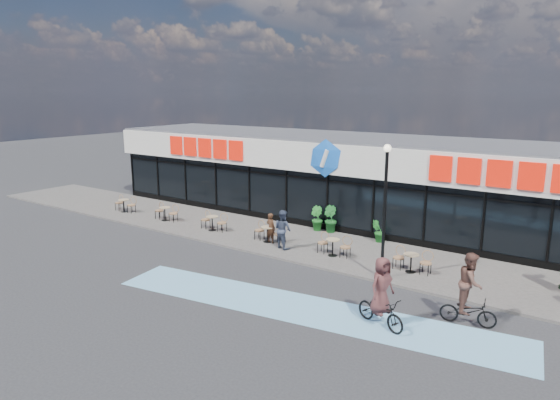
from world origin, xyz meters
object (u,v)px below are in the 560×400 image
(lamp_post, at_px, (385,200))
(potted_plant_mid, at_px, (330,219))
(patron_right, at_px, (283,229))
(potted_plant_left, at_px, (317,218))
(cyclist_a, at_px, (381,300))
(potted_plant_right, at_px, (378,231))
(bistro_set_0, at_px, (125,204))
(cyclist_b, at_px, (469,295))
(patron_left, at_px, (271,228))

(lamp_post, bearing_deg, potted_plant_mid, 136.91)
(patron_right, bearing_deg, lamp_post, -174.16)
(potted_plant_left, bearing_deg, cyclist_a, -48.51)
(lamp_post, height_order, potted_plant_left, lamp_post)
(potted_plant_left, height_order, potted_plant_right, potted_plant_left)
(bistro_set_0, relative_size, cyclist_b, 0.67)
(cyclist_a, bearing_deg, patron_left, 147.71)
(lamp_post, xyz_separation_m, bistro_set_0, (-16.68, 1.35, -2.56))
(bistro_set_0, xyz_separation_m, patron_right, (11.52, -0.44, 0.42))
(lamp_post, distance_m, potted_plant_left, 7.33)
(cyclist_b, bearing_deg, potted_plant_mid, 143.04)
(lamp_post, distance_m, bistro_set_0, 16.93)
(potted_plant_left, bearing_deg, patron_left, -102.41)
(cyclist_a, relative_size, cyclist_b, 0.95)
(patron_left, relative_size, cyclist_a, 0.64)
(potted_plant_mid, height_order, patron_right, patron_right)
(lamp_post, xyz_separation_m, patron_left, (-6.09, 1.28, -2.31))
(potted_plant_right, distance_m, cyclist_b, 8.33)
(lamp_post, bearing_deg, patron_right, 170.05)
(lamp_post, xyz_separation_m, cyclist_a, (1.49, -3.51, -2.27))
(bistro_set_0, relative_size, potted_plant_right, 1.49)
(cyclist_b, bearing_deg, bistro_set_0, 170.96)
(potted_plant_left, bearing_deg, bistro_set_0, -165.27)
(cyclist_b, bearing_deg, potted_plant_right, 132.99)
(potted_plant_left, height_order, potted_plant_mid, potted_plant_mid)
(bistro_set_0, relative_size, potted_plant_left, 1.25)
(lamp_post, relative_size, potted_plant_mid, 3.79)
(potted_plant_right, distance_m, patron_left, 5.01)
(potted_plant_right, bearing_deg, lamp_post, -64.27)
(bistro_set_0, distance_m, cyclist_a, 18.81)
(lamp_post, distance_m, patron_left, 6.64)
(potted_plant_left, relative_size, patron_left, 0.87)
(potted_plant_mid, height_order, potted_plant_right, potted_plant_mid)
(patron_left, relative_size, patron_right, 0.80)
(patron_left, distance_m, cyclist_b, 10.24)
(potted_plant_right, relative_size, patron_left, 0.73)
(cyclist_a, bearing_deg, potted_plant_right, 114.48)
(patron_right, bearing_deg, cyclist_b, 178.23)
(potted_plant_mid, relative_size, potted_plant_right, 1.29)
(potted_plant_mid, xyz_separation_m, potted_plant_right, (2.68, -0.20, -0.15))
(potted_plant_mid, bearing_deg, potted_plant_left, -172.58)
(patron_right, bearing_deg, bistro_set_0, 13.59)
(bistro_set_0, relative_size, cyclist_a, 0.70)
(bistro_set_0, bearing_deg, potted_plant_right, 11.02)
(cyclist_a, bearing_deg, potted_plant_left, 131.49)
(potted_plant_mid, bearing_deg, lamp_post, -43.09)
(potted_plant_mid, xyz_separation_m, cyclist_b, (8.35, -6.29, 0.22))
(patron_left, bearing_deg, patron_right, 164.80)
(potted_plant_left, xyz_separation_m, patron_left, (-0.67, -3.03, 0.09))
(patron_left, bearing_deg, potted_plant_left, -95.79)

